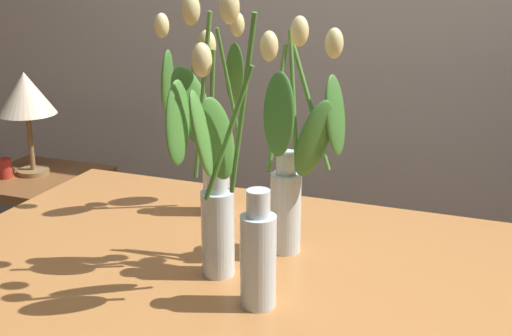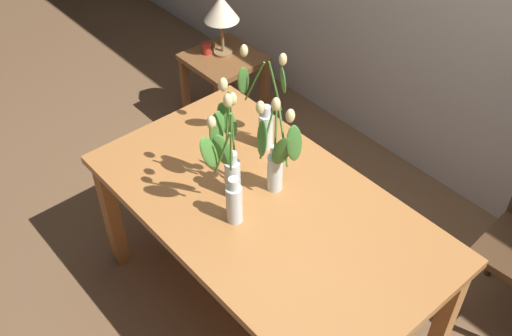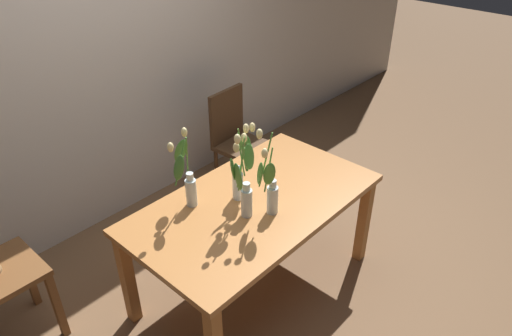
{
  "view_description": "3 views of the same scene",
  "coord_description": "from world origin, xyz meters",
  "px_view_note": "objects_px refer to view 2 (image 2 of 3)",
  "views": [
    {
      "loc": [
        0.41,
        -1.25,
        1.38
      ],
      "look_at": [
        -0.08,
        -0.01,
        0.96
      ],
      "focal_mm": 48.62,
      "sensor_mm": 36.0,
      "label": 1
    },
    {
      "loc": [
        1.33,
        -1.2,
        2.56
      ],
      "look_at": [
        -0.06,
        -0.0,
        0.91
      ],
      "focal_mm": 41.78,
      "sensor_mm": 36.0,
      "label": 2
    },
    {
      "loc": [
        -1.74,
        -1.6,
        2.47
      ],
      "look_at": [
        -0.0,
        -0.01,
        0.99
      ],
      "focal_mm": 32.84,
      "sensor_mm": 36.0,
      "label": 3
    }
  ],
  "objects_px": {
    "dining_table": "(266,218)",
    "tulip_vase_3": "(265,113)",
    "side_table": "(224,72)",
    "tulip_vase_0": "(276,158)",
    "tulip_vase_2": "(230,159)",
    "table_lamp": "(221,10)",
    "tulip_vase_1": "(229,184)",
    "pillar_candle": "(207,48)"
  },
  "relations": [
    {
      "from": "tulip_vase_2",
      "to": "table_lamp",
      "type": "distance_m",
      "value": 1.46
    },
    {
      "from": "tulip_vase_0",
      "to": "tulip_vase_2",
      "type": "xyz_separation_m",
      "value": [
        -0.14,
        -0.14,
        -0.02
      ]
    },
    {
      "from": "tulip_vase_2",
      "to": "dining_table",
      "type": "bearing_deg",
      "value": 20.43
    },
    {
      "from": "side_table",
      "to": "tulip_vase_3",
      "type": "bearing_deg",
      "value": -28.19
    },
    {
      "from": "tulip_vase_3",
      "to": "table_lamp",
      "type": "height_order",
      "value": "tulip_vase_3"
    },
    {
      "from": "dining_table",
      "to": "tulip_vase_3",
      "type": "bearing_deg",
      "value": 139.39
    },
    {
      "from": "table_lamp",
      "to": "pillar_candle",
      "type": "height_order",
      "value": "table_lamp"
    },
    {
      "from": "dining_table",
      "to": "tulip_vase_1",
      "type": "relative_size",
      "value": 2.78
    },
    {
      "from": "tulip_vase_0",
      "to": "tulip_vase_3",
      "type": "xyz_separation_m",
      "value": [
        -0.28,
        0.19,
        -0.02
      ]
    },
    {
      "from": "side_table",
      "to": "table_lamp",
      "type": "bearing_deg",
      "value": 145.98
    },
    {
      "from": "dining_table",
      "to": "side_table",
      "type": "relative_size",
      "value": 2.91
    },
    {
      "from": "tulip_vase_1",
      "to": "pillar_candle",
      "type": "bearing_deg",
      "value": 146.47
    },
    {
      "from": "tulip_vase_1",
      "to": "pillar_candle",
      "type": "relative_size",
      "value": 7.68
    },
    {
      "from": "tulip_vase_1",
      "to": "tulip_vase_0",
      "type": "bearing_deg",
      "value": 85.39
    },
    {
      "from": "tulip_vase_0",
      "to": "side_table",
      "type": "relative_size",
      "value": 0.95
    },
    {
      "from": "dining_table",
      "to": "pillar_candle",
      "type": "relative_size",
      "value": 21.33
    },
    {
      "from": "tulip_vase_1",
      "to": "side_table",
      "type": "xyz_separation_m",
      "value": [
        -1.26,
        0.96,
        -0.49
      ]
    },
    {
      "from": "side_table",
      "to": "table_lamp",
      "type": "height_order",
      "value": "table_lamp"
    },
    {
      "from": "dining_table",
      "to": "table_lamp",
      "type": "distance_m",
      "value": 1.58
    },
    {
      "from": "tulip_vase_2",
      "to": "tulip_vase_0",
      "type": "bearing_deg",
      "value": 45.31
    },
    {
      "from": "tulip_vase_0",
      "to": "tulip_vase_2",
      "type": "relative_size",
      "value": 0.92
    },
    {
      "from": "tulip_vase_3",
      "to": "side_table",
      "type": "relative_size",
      "value": 0.91
    },
    {
      "from": "tulip_vase_2",
      "to": "table_lamp",
      "type": "height_order",
      "value": "tulip_vase_2"
    },
    {
      "from": "tulip_vase_0",
      "to": "table_lamp",
      "type": "bearing_deg",
      "value": 150.48
    },
    {
      "from": "tulip_vase_2",
      "to": "pillar_candle",
      "type": "distance_m",
      "value": 1.51
    },
    {
      "from": "dining_table",
      "to": "tulip_vase_3",
      "type": "relative_size",
      "value": 3.21
    },
    {
      "from": "tulip_vase_3",
      "to": "side_table",
      "type": "height_order",
      "value": "tulip_vase_3"
    },
    {
      "from": "side_table",
      "to": "tulip_vase_1",
      "type": "bearing_deg",
      "value": -37.3
    },
    {
      "from": "dining_table",
      "to": "tulip_vase_2",
      "type": "height_order",
      "value": "tulip_vase_2"
    },
    {
      "from": "tulip_vase_1",
      "to": "table_lamp",
      "type": "height_order",
      "value": "tulip_vase_1"
    },
    {
      "from": "tulip_vase_0",
      "to": "pillar_candle",
      "type": "distance_m",
      "value": 1.56
    },
    {
      "from": "tulip_vase_2",
      "to": "pillar_candle",
      "type": "height_order",
      "value": "tulip_vase_2"
    },
    {
      "from": "tulip_vase_1",
      "to": "tulip_vase_3",
      "type": "xyz_separation_m",
      "value": [
        -0.26,
        0.42,
        0.0
      ]
    },
    {
      "from": "dining_table",
      "to": "side_table",
      "type": "xyz_separation_m",
      "value": [
        -1.3,
        0.8,
        -0.22
      ]
    },
    {
      "from": "table_lamp",
      "to": "pillar_candle",
      "type": "xyz_separation_m",
      "value": [
        -0.07,
        -0.08,
        -0.27
      ]
    },
    {
      "from": "tulip_vase_3",
      "to": "table_lamp",
      "type": "relative_size",
      "value": 1.25
    },
    {
      "from": "tulip_vase_1",
      "to": "tulip_vase_2",
      "type": "relative_size",
      "value": 1.02
    },
    {
      "from": "side_table",
      "to": "pillar_candle",
      "type": "relative_size",
      "value": 7.33
    },
    {
      "from": "dining_table",
      "to": "table_lamp",
      "type": "xyz_separation_m",
      "value": [
        -1.33,
        0.82,
        0.21
      ]
    },
    {
      "from": "tulip_vase_1",
      "to": "dining_table",
      "type": "bearing_deg",
      "value": 74.14
    },
    {
      "from": "table_lamp",
      "to": "dining_table",
      "type": "bearing_deg",
      "value": -31.51
    },
    {
      "from": "dining_table",
      "to": "tulip_vase_0",
      "type": "height_order",
      "value": "tulip_vase_0"
    }
  ]
}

